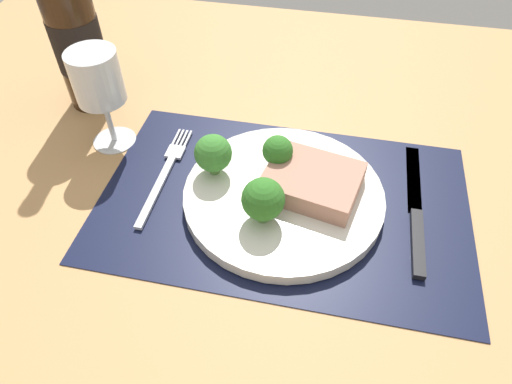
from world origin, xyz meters
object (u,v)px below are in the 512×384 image
(fork, at_px, (165,173))
(wine_bottle, at_px, (75,33))
(plate, at_px, (283,196))
(knife, at_px, (416,215))
(wine_glass, at_px, (98,83))
(steak, at_px, (312,181))

(fork, bearing_deg, wine_bottle, 139.86)
(plate, xyz_separation_m, knife, (0.17, 0.01, -0.00))
(fork, distance_m, knife, 0.33)
(wine_bottle, distance_m, wine_glass, 0.12)
(knife, relative_size, wine_bottle, 0.70)
(wine_glass, bearing_deg, plate, -14.73)
(wine_bottle, bearing_deg, wine_glass, -50.61)
(fork, height_order, wine_glass, wine_glass)
(knife, distance_m, wine_glass, 0.45)
(plate, bearing_deg, steak, 19.79)
(wine_bottle, bearing_deg, knife, -16.93)
(fork, bearing_deg, plate, -4.91)
(fork, bearing_deg, steak, -0.63)
(fork, distance_m, wine_glass, 0.15)
(knife, bearing_deg, plate, -178.45)
(knife, height_order, wine_bottle, wine_bottle)
(knife, bearing_deg, wine_glass, 171.28)
(wine_bottle, height_order, wine_glass, wine_bottle)
(fork, xyz_separation_m, wine_glass, (-0.10, 0.06, 0.09))
(plate, relative_size, wine_bottle, 0.78)
(steak, height_order, knife, steak)
(steak, xyz_separation_m, wine_bottle, (-0.37, 0.15, 0.08))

